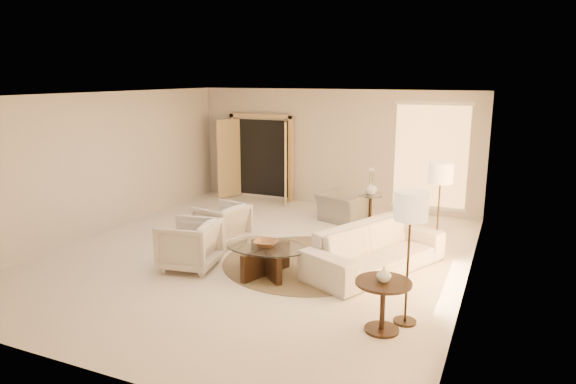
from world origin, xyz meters
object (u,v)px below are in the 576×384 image
at_px(accent_chair, 343,203).
at_px(floor_lamp_far, 411,212).
at_px(sofa, 376,249).
at_px(end_vase, 384,275).
at_px(armchair_right, 189,242).
at_px(side_table, 370,205).
at_px(end_table, 383,297).
at_px(coffee_table, 266,257).
at_px(floor_lamp_near, 441,177).
at_px(armchair_left, 222,222).
at_px(side_vase, 371,188).
at_px(bowl, 266,243).

distance_m(accent_chair, floor_lamp_far, 4.83).
relative_size(sofa, end_vase, 13.37).
relative_size(armchair_right, side_table, 1.41).
bearing_deg(end_table, floor_lamp_far, 56.47).
relative_size(coffee_table, floor_lamp_near, 0.97).
distance_m(floor_lamp_near, floor_lamp_far, 2.63).
bearing_deg(floor_lamp_far, side_table, 110.60).
height_order(armchair_left, side_vase, side_vase).
distance_m(armchair_right, accent_chair, 3.94).
height_order(sofa, floor_lamp_far, floor_lamp_far).
height_order(sofa, end_vase, end_vase).
relative_size(sofa, armchair_right, 2.86).
bearing_deg(accent_chair, sofa, 137.38).
bearing_deg(side_table, sofa, -73.30).
bearing_deg(armchair_right, end_vase, 66.51).
bearing_deg(floor_lamp_near, armchair_right, -149.57).
distance_m(coffee_table, floor_lamp_far, 2.72).
distance_m(end_table, floor_lamp_far, 1.10).
height_order(armchair_right, end_vase, armchair_right).
height_order(sofa, accent_chair, accent_chair).
height_order(end_vase, side_vase, side_vase).
relative_size(end_table, floor_lamp_far, 0.40).
xyz_separation_m(accent_chair, side_vase, (0.58, 0.17, 0.35)).
xyz_separation_m(armchair_left, end_table, (3.58, -2.12, 0.02)).
xyz_separation_m(accent_chair, end_vase, (1.98, -4.50, 0.33)).
bearing_deg(armchair_left, side_table, 151.18).
bearing_deg(floor_lamp_far, accent_chair, 117.90).
distance_m(bowl, end_vase, 2.38).
bearing_deg(bowl, floor_lamp_far, -16.95).
relative_size(armchair_left, side_vase, 3.08).
distance_m(floor_lamp_far, bowl, 2.63).
distance_m(accent_chair, end_vase, 4.93).
relative_size(coffee_table, floor_lamp_far, 0.95).
relative_size(accent_chair, bowl, 2.52).
distance_m(armchair_right, bowl, 1.31).
xyz_separation_m(armchair_right, end_vase, (3.42, -0.83, 0.30)).
height_order(armchair_right, coffee_table, armchair_right).
height_order(coffee_table, end_table, end_table).
bearing_deg(armchair_left, bowl, 65.28).
xyz_separation_m(coffee_table, end_table, (2.13, -1.05, 0.14)).
bearing_deg(armchair_left, sofa, 98.58).
distance_m(end_table, floor_lamp_near, 3.13).
bearing_deg(armchair_right, bowl, 89.89).
xyz_separation_m(armchair_right, coffee_table, (1.29, 0.22, -0.13)).
distance_m(sofa, bowl, 1.79).
bearing_deg(armchair_left, floor_lamp_far, 76.46).
xyz_separation_m(accent_chair, side_table, (0.58, 0.17, -0.04)).
relative_size(floor_lamp_far, side_vase, 6.28).
xyz_separation_m(coffee_table, end_vase, (2.13, -1.05, 0.44)).
bearing_deg(coffee_table, side_vase, 78.76).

